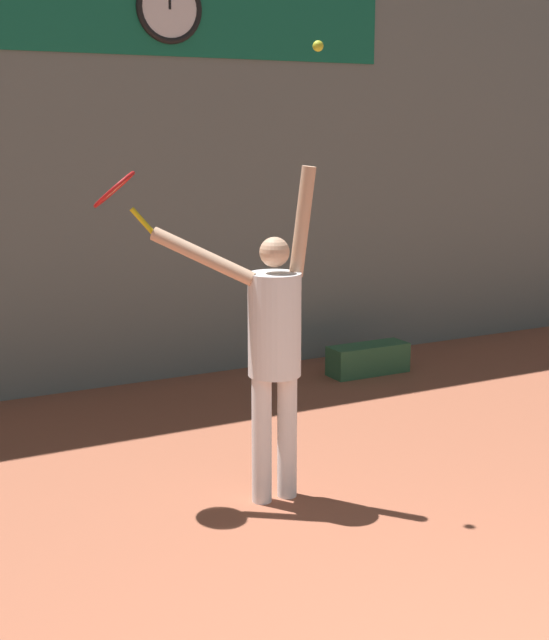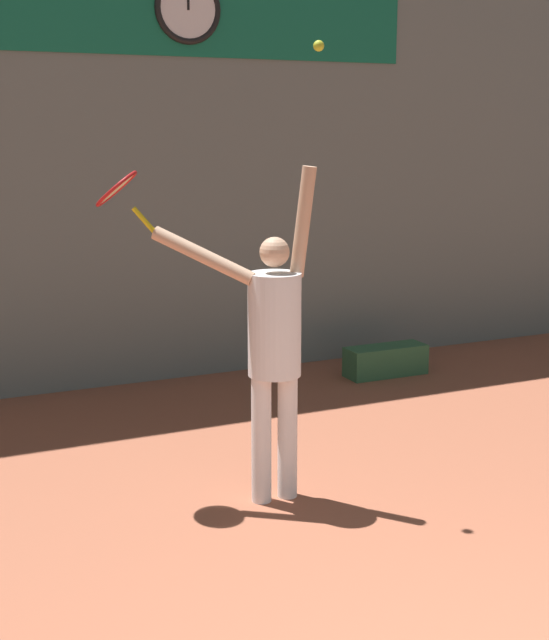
{
  "view_description": "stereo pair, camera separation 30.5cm",
  "coord_description": "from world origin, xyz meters",
  "px_view_note": "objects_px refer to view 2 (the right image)",
  "views": [
    {
      "loc": [
        -2.51,
        -1.7,
        2.39
      ],
      "look_at": [
        0.07,
        3.17,
        1.21
      ],
      "focal_mm": 50.0,
      "sensor_mm": 36.0,
      "label": 1
    },
    {
      "loc": [
        -2.23,
        -1.83,
        2.39
      ],
      "look_at": [
        0.07,
        3.17,
        1.21
      ],
      "focal_mm": 50.0,
      "sensor_mm": 36.0,
      "label": 2
    }
  ],
  "objects_px": {
    "tennis_ball": "(319,46)",
    "equipment_bag": "(386,361)",
    "tennis_player": "(273,340)",
    "tennis_racket": "(118,191)",
    "scoreboard_clock": "(188,9)"
  },
  "relations": [
    {
      "from": "scoreboard_clock",
      "to": "equipment_bag",
      "type": "distance_m",
      "value": 3.81
    },
    {
      "from": "scoreboard_clock",
      "to": "tennis_player",
      "type": "distance_m",
      "value": 3.87
    },
    {
      "from": "scoreboard_clock",
      "to": "equipment_bag",
      "type": "height_order",
      "value": "scoreboard_clock"
    },
    {
      "from": "scoreboard_clock",
      "to": "tennis_racket",
      "type": "relative_size",
      "value": 1.49
    },
    {
      "from": "equipment_bag",
      "to": "tennis_racket",
      "type": "bearing_deg",
      "value": -150.2
    },
    {
      "from": "scoreboard_clock",
      "to": "tennis_racket",
      "type": "bearing_deg",
      "value": -118.55
    },
    {
      "from": "tennis_racket",
      "to": "equipment_bag",
      "type": "height_order",
      "value": "tennis_racket"
    },
    {
      "from": "tennis_racket",
      "to": "scoreboard_clock",
      "type": "bearing_deg",
      "value": 61.45
    },
    {
      "from": "tennis_player",
      "to": "equipment_bag",
      "type": "bearing_deg",
      "value": 45.02
    },
    {
      "from": "tennis_racket",
      "to": "tennis_ball",
      "type": "bearing_deg",
      "value": -26.87
    },
    {
      "from": "tennis_racket",
      "to": "tennis_ball",
      "type": "relative_size",
      "value": 6.41
    },
    {
      "from": "tennis_player",
      "to": "tennis_ball",
      "type": "relative_size",
      "value": 32.94
    },
    {
      "from": "tennis_ball",
      "to": "equipment_bag",
      "type": "xyz_separation_m",
      "value": [
        2.0,
        2.34,
        -2.73
      ]
    },
    {
      "from": "tennis_player",
      "to": "tennis_ball",
      "type": "height_order",
      "value": "tennis_ball"
    },
    {
      "from": "tennis_player",
      "to": "tennis_racket",
      "type": "bearing_deg",
      "value": 149.54
    }
  ]
}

